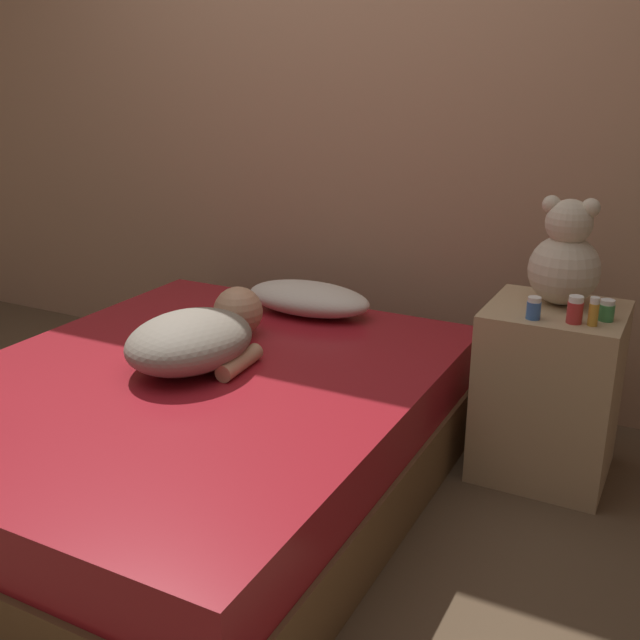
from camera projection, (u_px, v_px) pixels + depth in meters
name	position (u px, v px, depth m)	size (l,w,h in m)	color
ground_plane	(198.00, 485.00, 2.66)	(12.00, 12.00, 0.00)	brown
wall_back	(349.00, 92.00, 3.25)	(8.00, 0.06, 2.60)	tan
bed	(194.00, 431.00, 2.59)	(1.54, 1.87, 0.43)	brown
nightstand	(548.00, 392.00, 2.66)	(0.46, 0.43, 0.63)	tan
pillow	(308.00, 298.00, 3.11)	(0.55, 0.28, 0.13)	beige
person_lying	(199.00, 336.00, 2.61)	(0.43, 0.70, 0.19)	gray
teddy_bear	(565.00, 258.00, 2.56)	(0.24, 0.24, 0.37)	beige
bottle_red	(575.00, 310.00, 2.41)	(0.05, 0.05, 0.09)	#B72D2D
bottle_amber	(594.00, 312.00, 2.38)	(0.03, 0.03, 0.09)	gold
bottle_green	(607.00, 310.00, 2.43)	(0.05, 0.05, 0.07)	#3D8E4C
bottle_blue	(534.00, 308.00, 2.45)	(0.05, 0.05, 0.07)	#3866B2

